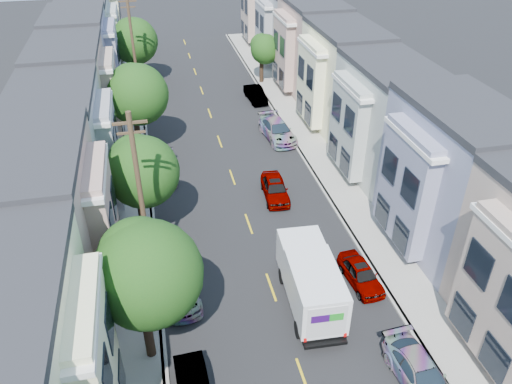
{
  "coord_description": "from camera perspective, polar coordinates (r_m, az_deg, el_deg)",
  "views": [
    {
      "loc": [
        -5.19,
        -19.53,
        19.21
      ],
      "look_at": [
        0.55,
        6.3,
        2.2
      ],
      "focal_mm": 35.0,
      "sensor_mm": 36.0,
      "label": 1
    }
  ],
  "objects": [
    {
      "name": "ground",
      "position": [
        27.88,
        1.74,
        -10.83
      ],
      "size": [
        160.0,
        160.0,
        0.0
      ],
      "primitive_type": "plane",
      "color": "black",
      "rests_on": "ground"
    },
    {
      "name": "centerline",
      "position": [
        39.85,
        -3.49,
        3.85
      ],
      "size": [
        0.12,
        70.0,
        0.01
      ],
      "primitive_type": "cube",
      "color": "gold",
      "rests_on": "ground"
    },
    {
      "name": "sidewalk_right",
      "position": [
        41.42,
        6.61,
        4.99
      ],
      "size": [
        2.6,
        70.0,
        0.15
      ],
      "primitive_type": "cube",
      "color": "gray",
      "rests_on": "ground"
    },
    {
      "name": "parked_right_c",
      "position": [
        42.62,
        2.45,
        7.05
      ],
      "size": [
        2.62,
        5.25,
        1.52
      ],
      "primitive_type": "imported",
      "rotation": [
        0.0,
        0.0,
        0.1
      ],
      "color": "black",
      "rests_on": "ground"
    },
    {
      "name": "tree_c",
      "position": [
        29.75,
        -13.0,
        2.19
      ],
      "size": [
        4.31,
        4.31,
        6.68
      ],
      "color": "black",
      "rests_on": "ground"
    },
    {
      "name": "utility_pole_near",
      "position": [
        25.74,
        -12.92,
        -1.31
      ],
      "size": [
        1.6,
        0.26,
        10.0
      ],
      "color": "#42301E",
      "rests_on": "ground"
    },
    {
      "name": "road_slab",
      "position": [
        39.85,
        -3.49,
        3.86
      ],
      "size": [
        12.0,
        70.0,
        0.02
      ],
      "primitive_type": "cube",
      "color": "black",
      "rests_on": "ground"
    },
    {
      "name": "curb_right",
      "position": [
        41.05,
        4.88,
        4.82
      ],
      "size": [
        0.3,
        70.0,
        0.15
      ],
      "primitive_type": "cube",
      "color": "gray",
      "rests_on": "ground"
    },
    {
      "name": "tree_d",
      "position": [
        39.54,
        -13.52,
        10.73
      ],
      "size": [
        4.7,
        4.7,
        7.35
      ],
      "color": "black",
      "rests_on": "ground"
    },
    {
      "name": "curb_left",
      "position": [
        39.49,
        -12.19,
        2.95
      ],
      "size": [
        0.3,
        70.0,
        0.15
      ],
      "primitive_type": "cube",
      "color": "gray",
      "rests_on": "ground"
    },
    {
      "name": "lead_sedan",
      "position": [
        34.63,
        2.19,
        0.38
      ],
      "size": [
        1.93,
        4.37,
        1.38
      ],
      "primitive_type": "imported",
      "rotation": [
        0.0,
        0.0,
        -0.07
      ],
      "color": "black",
      "rests_on": "ground"
    },
    {
      "name": "parked_left_c",
      "position": [
        27.25,
        -8.69,
        -10.67
      ],
      "size": [
        2.1,
        4.46,
        1.31
      ],
      "primitive_type": "imported",
      "rotation": [
        0.0,
        0.0,
        0.06
      ],
      "color": "#90929D",
      "rests_on": "ground"
    },
    {
      "name": "townhouse_row_left",
      "position": [
        39.96,
        -19.46,
        1.96
      ],
      "size": [
        5.0,
        70.0,
        8.5
      ],
      "primitive_type": "cube",
      "color": "#ACB4AC",
      "rests_on": "ground"
    },
    {
      "name": "utility_pole_far",
      "position": [
        49.58,
        -13.79,
        15.36
      ],
      "size": [
        1.6,
        0.26,
        10.0
      ],
      "color": "#42301E",
      "rests_on": "ground"
    },
    {
      "name": "parked_left_d",
      "position": [
        37.63,
        -10.45,
        2.59
      ],
      "size": [
        2.01,
        4.41,
        1.3
      ],
      "primitive_type": "imported",
      "rotation": [
        0.0,
        0.0,
        -0.04
      ],
      "color": "#5B1326",
      "rests_on": "ground"
    },
    {
      "name": "tree_far_r",
      "position": [
        54.12,
        0.96,
        15.96
      ],
      "size": [
        3.1,
        3.1,
        5.19
      ],
      "color": "black",
      "rests_on": "ground"
    },
    {
      "name": "parked_right_d",
      "position": [
        50.3,
        -0.06,
        11.11
      ],
      "size": [
        1.73,
        4.13,
        1.34
      ],
      "primitive_type": "imported",
      "rotation": [
        0.0,
        0.0,
        0.08
      ],
      "color": "#0F253D",
      "rests_on": "ground"
    },
    {
      "name": "townhouse_row_right",
      "position": [
        42.76,
        11.46,
        5.35
      ],
      "size": [
        5.0,
        70.0,
        8.5
      ],
      "primitive_type": "cube",
      "color": "#ACB4AC",
      "rests_on": "ground"
    },
    {
      "name": "sidewalk_left",
      "position": [
        39.54,
        -14.07,
        2.72
      ],
      "size": [
        2.6,
        70.0,
        0.15
      ],
      "primitive_type": "cube",
      "color": "gray",
      "rests_on": "ground"
    },
    {
      "name": "fedex_truck",
      "position": [
        26.01,
        6.23,
        -10.01
      ],
      "size": [
        2.35,
        6.11,
        2.93
      ],
      "rotation": [
        0.0,
        0.0,
        -0.06
      ],
      "color": "silver",
      "rests_on": "ground"
    },
    {
      "name": "tree_e",
      "position": [
        54.75,
        -13.8,
        16.38
      ],
      "size": [
        4.7,
        4.7,
        6.99
      ],
      "color": "black",
      "rests_on": "ground"
    },
    {
      "name": "parked_right_a",
      "position": [
        24.36,
        18.29,
        -19.22
      ],
      "size": [
        2.14,
        4.47,
        1.31
      ],
      "primitive_type": "imported",
      "rotation": [
        0.0,
        0.0,
        0.07
      ],
      "color": "#393939",
      "rests_on": "ground"
    },
    {
      "name": "parked_right_b",
      "position": [
        28.32,
        11.9,
        -9.17
      ],
      "size": [
        1.77,
        3.93,
        1.24
      ],
      "primitive_type": "imported",
      "rotation": [
        0.0,
        0.0,
        0.08
      ],
      "color": "silver",
      "rests_on": "ground"
    },
    {
      "name": "tree_b",
      "position": [
        21.65,
        -12.49,
        -9.24
      ],
      "size": [
        4.7,
        4.7,
        7.38
      ],
      "color": "black",
      "rests_on": "ground"
    }
  ]
}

